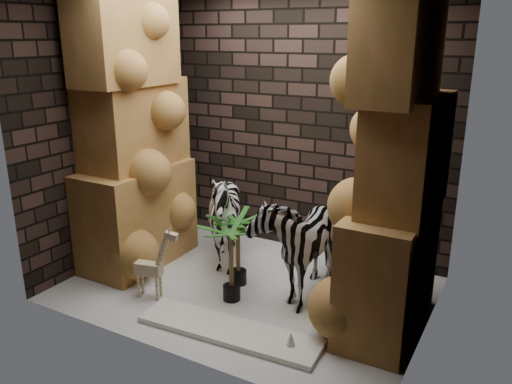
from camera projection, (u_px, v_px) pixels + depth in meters
The scene contains 13 objects.
floor at pixel (246, 288), 5.23m from camera, with size 3.50×3.50×0.00m, color silver.
wall_back at pixel (301, 124), 5.83m from camera, with size 3.50×3.50×0.00m, color black.
wall_front at pixel (158, 175), 3.74m from camera, with size 3.50×3.50×0.00m, color black.
wall_left at pixel (107, 128), 5.60m from camera, with size 3.00×3.00×0.00m, color black.
wall_right at pixel (440, 167), 3.97m from camera, with size 3.00×3.00×0.00m, color black.
rock_pillar_left at pixel (131, 131), 5.44m from camera, with size 0.68×1.30×3.00m, color #C27D48, non-canonical shape.
rock_pillar_right at pixel (398, 162), 4.12m from camera, with size 0.58×1.25×3.00m, color #C27D48, non-canonical shape.
zebra_right at pixel (300, 231), 5.01m from camera, with size 0.59×1.08×1.28m, color white.
zebra_left at pixel (224, 222), 5.57m from camera, with size 0.94×1.16×1.05m, color white.
giraffe_toy at pixel (148, 261), 4.95m from camera, with size 0.40×0.13×0.77m, color beige, non-canonical shape.
palm_front at pixel (238, 249), 5.22m from camera, with size 0.36×0.36×0.77m, color #124310, non-canonical shape.
palm_back at pixel (231, 263), 4.90m from camera, with size 0.36×0.36×0.79m, color #124310, non-canonical shape.
surfboard at pixel (229, 331), 4.44m from camera, with size 1.65×0.40×0.05m, color white.
Camera 1 is at (2.39, -4.05, 2.49)m, focal length 36.05 mm.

